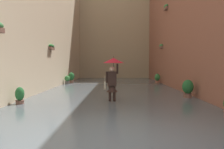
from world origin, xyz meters
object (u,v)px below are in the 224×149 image
at_px(person_wading, 113,72).
at_px(potted_plant_mid_right, 20,97).
at_px(potted_plant_far_right, 71,78).
at_px(potted_plant_near_right, 67,80).
at_px(potted_plant_far_left, 188,89).
at_px(potted_plant_near_left, 157,79).

height_order(person_wading, potted_plant_mid_right, person_wading).
relative_size(person_wading, potted_plant_far_right, 1.99).
distance_m(potted_plant_near_right, potted_plant_far_left, 10.09).
xyz_separation_m(potted_plant_near_left, potted_plant_near_right, (7.47, 0.97, -0.05)).
height_order(potted_plant_mid_right, potted_plant_far_left, potted_plant_far_left).
xyz_separation_m(person_wading, potted_plant_mid_right, (3.75, 0.67, -0.98)).
distance_m(potted_plant_mid_right, potted_plant_near_left, 12.10).
xyz_separation_m(person_wading, potted_plant_near_right, (3.79, -7.91, -0.96)).
height_order(potted_plant_mid_right, potted_plant_far_right, potted_plant_far_right).
height_order(person_wading, potted_plant_near_left, person_wading).
bearing_deg(potted_plant_mid_right, potted_plant_far_right, -90.60).
distance_m(person_wading, potted_plant_far_right, 9.58).
xyz_separation_m(potted_plant_mid_right, potted_plant_near_left, (-7.43, -9.56, 0.08)).
bearing_deg(person_wading, potted_plant_near_left, -112.49).
bearing_deg(potted_plant_far_right, potted_plant_near_right, 81.17).
bearing_deg(potted_plant_far_left, potted_plant_mid_right, 13.05).
xyz_separation_m(potted_plant_far_left, potted_plant_far_right, (7.24, -7.79, 0.02)).
xyz_separation_m(person_wading, potted_plant_far_right, (3.65, -8.82, -0.82)).
relative_size(potted_plant_mid_right, potted_plant_near_right, 1.00).
height_order(potted_plant_near_left, potted_plant_near_right, potted_plant_near_left).
bearing_deg(potted_plant_far_right, person_wading, 112.48).
distance_m(potted_plant_mid_right, potted_plant_far_left, 7.53).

